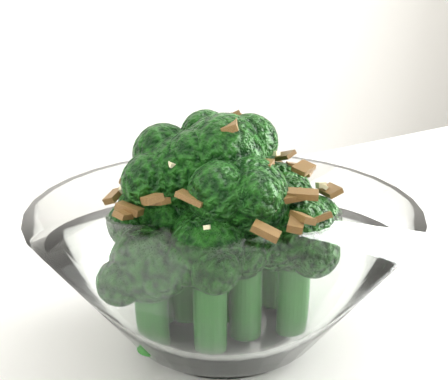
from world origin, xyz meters
TOP-DOWN VIEW (x-y plane):
  - broccoli_dish at (-0.22, 0.09)m, footprint 0.23×0.23m

SIDE VIEW (x-z plane):
  - broccoli_dish at x=-0.22m, z-range 0.73..0.88m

